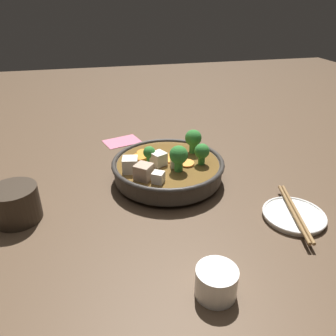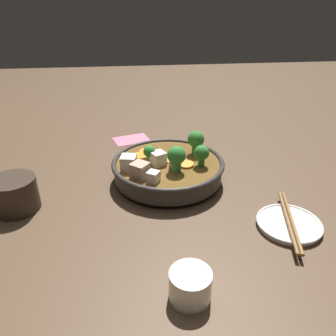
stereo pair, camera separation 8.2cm
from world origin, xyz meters
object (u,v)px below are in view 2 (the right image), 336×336
chopsticks_pair (290,220)px  dark_mug (15,194)px  side_saucer (289,224)px  tea_cup (190,285)px  stirfry_bowl (168,167)px

chopsticks_pair → dark_mug: bearing=-13.1°
side_saucer → tea_cup: 0.28m
side_saucer → dark_mug: (0.57, -0.13, 0.03)m
dark_mug → chopsticks_pair: size_ratio=0.59×
stirfry_bowl → tea_cup: size_ratio=4.20×
stirfry_bowl → side_saucer: bearing=135.7°
stirfry_bowl → tea_cup: (0.01, 0.37, -0.01)m
stirfry_bowl → dark_mug: (0.35, 0.09, -0.00)m
dark_mug → stirfry_bowl: bearing=-166.2°
side_saucer → dark_mug: 0.58m
tea_cup → dark_mug: 0.44m
dark_mug → chopsticks_pair: bearing=166.9°
tea_cup → chopsticks_pair: 0.28m
stirfry_bowl → side_saucer: (-0.22, 0.22, -0.03)m
dark_mug → side_saucer: bearing=166.9°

